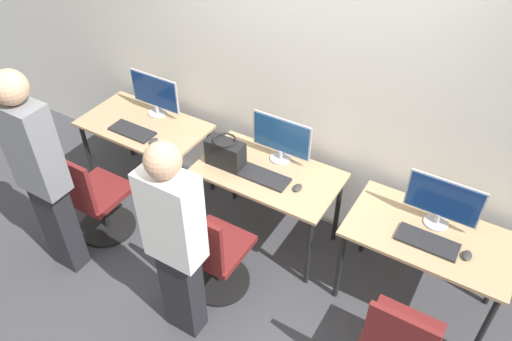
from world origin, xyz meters
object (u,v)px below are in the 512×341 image
Objects in this scene: office_chair_left at (95,201)px; monitor_right at (443,202)px; keyboard_right at (427,242)px; monitor_left at (155,94)px; handbag at (225,153)px; person_center at (175,240)px; person_left at (40,171)px; office_chair_center at (213,256)px; mouse_right at (467,255)px; mouse_left at (153,141)px; keyboard_left at (132,131)px; keyboard_center at (263,177)px; monitor_center at (281,138)px; mouse_center at (297,188)px.

monitor_right reaches higher than office_chair_left.
keyboard_right is (0.00, -0.21, -0.19)m from monitor_right.
monitor_left is 1.64× the size of handbag.
person_left is at bearing -178.92° from person_center.
office_chair_center is at bearing 1.08° from office_chair_left.
handbag reaches higher than mouse_right.
mouse_right is at bearing 0.51° from handbag.
monitor_left is at bearing 125.09° from mouse_left.
office_chair_left is 0.51× the size of person_left.
keyboard_left is 0.93m from handbag.
office_chair_left is at bearing -166.42° from keyboard_right.
monitor_right is at bearing 9.12° from keyboard_center.
person_left reaches higher than keyboard_right.
monitor_center is (1.25, -0.00, 0.00)m from monitor_left.
office_chair_left is 9.82× the size of mouse_center.
monitor_center is at bearing 86.62° from person_center.
handbag is at bearing 105.37° from person_center.
monitor_left is 0.28× the size of person_left.
monitor_right is at bearing 90.00° from keyboard_right.
office_chair_center is 2.20× the size of keyboard_right.
monitor_right is at bearing 41.13° from person_center.
office_chair_center is 0.64m from person_center.
mouse_left is 2.28m from monitor_right.
person_center reaches higher than mouse_center.
mouse_center is (1.53, -0.26, -0.19)m from monitor_left.
handbag is (0.92, 0.05, 0.11)m from keyboard_left.
keyboard_left is at bearing -178.68° from mouse_right.
handbag is at bearing 33.23° from office_chair_left.
office_chair_center reaches higher than keyboard_center.
person_left is at bearing -141.53° from keyboard_center.
monitor_right is 5.48× the size of mouse_right.
mouse_left is 0.05× the size of person_left.
person_center is 18.04× the size of mouse_right.
monitor_center is 0.30× the size of person_center.
monitor_right is (1.25, 0.20, 0.19)m from keyboard_center.
keyboard_center is 0.70m from office_chair_center.
monitor_left is 1.23× the size of keyboard_left.
monitor_right is at bearing 7.77° from handbag.
mouse_left is at bearing -54.91° from monitor_left.
handbag is (-1.58, -0.01, 0.11)m from keyboard_right.
monitor_right reaches higher than keyboard_right.
monitor_left and monitor_center have the same top height.
mouse_center is (1.52, 0.63, 0.37)m from office_chair_left.
person_center is 5.41× the size of handbag.
monitor_right is 0.37m from mouse_right.
mouse_right is (2.75, -0.27, -0.19)m from monitor_left.
keyboard_center is 1.50m from mouse_right.
office_chair_center is 1.50m from keyboard_right.
monitor_left is at bearing 90.00° from keyboard_left.
monitor_center is 1.25m from monitor_right.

